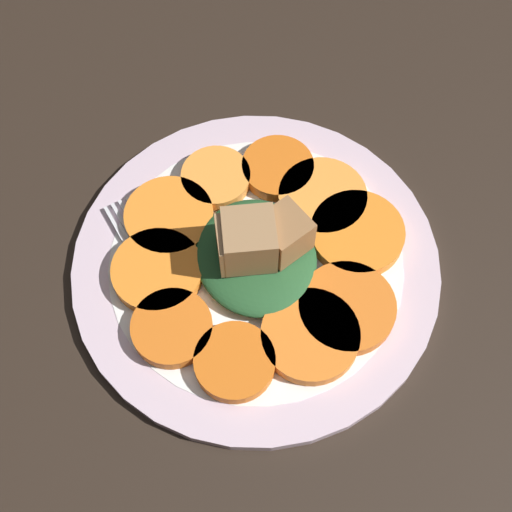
# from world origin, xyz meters

# --- Properties ---
(table_slab) EXTENTS (1.20, 1.20, 0.02)m
(table_slab) POSITION_xyz_m (0.00, 0.00, 0.01)
(table_slab) COLOR black
(table_slab) RESTS_ON ground
(plate) EXTENTS (0.31, 0.31, 0.01)m
(plate) POSITION_xyz_m (0.00, 0.00, 0.03)
(plate) COLOR silver
(plate) RESTS_ON table_slab
(carrot_slice_0) EXTENTS (0.08, 0.08, 0.01)m
(carrot_slice_0) POSITION_xyz_m (0.00, 0.09, 0.04)
(carrot_slice_0) COLOR orange
(carrot_slice_0) RESTS_ON plate
(carrot_slice_1) EXTENTS (0.08, 0.08, 0.01)m
(carrot_slice_1) POSITION_xyz_m (-0.04, 0.07, 0.04)
(carrot_slice_1) COLOR orange
(carrot_slice_1) RESTS_ON plate
(carrot_slice_2) EXTENTS (0.06, 0.06, 0.01)m
(carrot_slice_2) POSITION_xyz_m (-0.08, 0.04, 0.04)
(carrot_slice_2) COLOR orange
(carrot_slice_2) RESTS_ON plate
(carrot_slice_3) EXTENTS (0.06, 0.06, 0.01)m
(carrot_slice_3) POSITION_xyz_m (-0.09, -0.01, 0.04)
(carrot_slice_3) COLOR #F99338
(carrot_slice_3) RESTS_ON plate
(carrot_slice_4) EXTENTS (0.08, 0.08, 0.01)m
(carrot_slice_4) POSITION_xyz_m (-0.06, -0.06, 0.04)
(carrot_slice_4) COLOR orange
(carrot_slice_4) RESTS_ON plate
(carrot_slice_5) EXTENTS (0.07, 0.07, 0.01)m
(carrot_slice_5) POSITION_xyz_m (-0.01, -0.08, 0.04)
(carrot_slice_5) COLOR orange
(carrot_slice_5) RESTS_ON plate
(carrot_slice_6) EXTENTS (0.06, 0.06, 0.01)m
(carrot_slice_6) POSITION_xyz_m (0.04, -0.08, 0.04)
(carrot_slice_6) COLOR orange
(carrot_slice_6) RESTS_ON plate
(carrot_slice_7) EXTENTS (0.06, 0.06, 0.01)m
(carrot_slice_7) POSITION_xyz_m (0.08, -0.04, 0.04)
(carrot_slice_7) COLOR orange
(carrot_slice_7) RESTS_ON plate
(carrot_slice_8) EXTENTS (0.08, 0.08, 0.01)m
(carrot_slice_8) POSITION_xyz_m (0.08, 0.02, 0.04)
(carrot_slice_8) COLOR orange
(carrot_slice_8) RESTS_ON plate
(carrot_slice_9) EXTENTS (0.08, 0.08, 0.01)m
(carrot_slice_9) POSITION_xyz_m (0.06, 0.06, 0.04)
(carrot_slice_9) COLOR orange
(carrot_slice_9) RESTS_ON plate
(center_pile) EXTENTS (0.11, 0.10, 0.06)m
(center_pile) POSITION_xyz_m (0.00, 0.00, 0.05)
(center_pile) COLOR #235128
(center_pile) RESTS_ON plate
(fork) EXTENTS (0.20, 0.07, 0.00)m
(fork) POSITION_xyz_m (0.01, -0.08, 0.03)
(fork) COLOR silver
(fork) RESTS_ON plate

